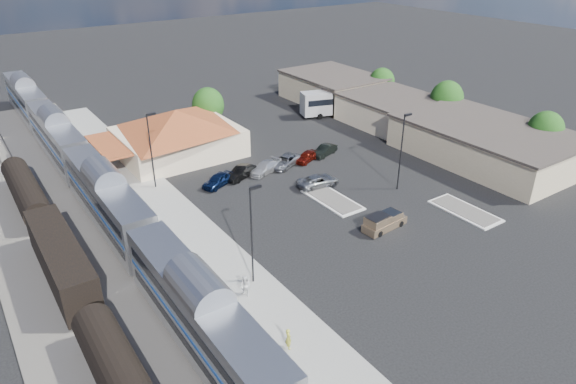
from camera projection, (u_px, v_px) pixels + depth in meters
ground at (314, 218)px, 53.33m from camera, size 280.00×280.00×0.00m
railbed at (87, 245)px, 48.59m from camera, size 16.00×100.00×0.12m
platform at (184, 226)px, 51.65m from camera, size 5.50×92.00×0.18m
passenger_train at (108, 202)px, 50.25m from camera, size 3.00×104.00×5.55m
freight_cars at (62, 262)px, 42.71m from camera, size 2.80×46.00×4.00m
station_depot at (177, 132)px, 67.32m from camera, size 18.35×12.24×6.20m
buildings_east at (406, 114)px, 76.99m from camera, size 14.40×51.40×4.80m
traffic_island_south at (332, 200)px, 56.78m from camera, size 3.30×7.50×0.21m
traffic_island_north at (465, 211)px, 54.45m from camera, size 3.30×7.50×0.21m
lamp_plat_s at (252, 228)px, 41.00m from camera, size 1.08×0.25×9.00m
lamp_plat_n at (151, 145)px, 57.22m from camera, size 1.08×0.25×9.00m
lamp_lot at (402, 146)px, 57.05m from camera, size 1.08×0.25×9.00m
tree_east_a at (545, 130)px, 65.81m from camera, size 4.56×4.56×6.42m
tree_east_b at (447, 99)px, 77.47m from camera, size 4.94×4.94×6.96m
tree_east_c at (382, 82)px, 88.00m from camera, size 4.41×4.41×6.21m
tree_depot at (208, 105)px, 75.16m from camera, size 4.71×4.71×6.63m
pickup_truck at (385, 221)px, 51.05m from camera, size 5.00×2.16×1.68m
suv at (318, 181)px, 59.67m from camera, size 5.33×2.88×1.42m
coach_bus at (339, 101)px, 82.97m from camera, size 12.90×6.32×4.06m
person_a at (288, 338)px, 35.90m from camera, size 0.44×0.64×1.68m
person_b at (245, 286)px, 41.11m from camera, size 1.01×1.11×1.86m
parked_car_a at (218, 180)px, 59.85m from camera, size 4.78×3.34×1.51m
parked_car_b at (241, 173)px, 61.70m from camera, size 4.72×3.02×1.47m
parked_car_c at (265, 168)px, 63.11m from camera, size 5.16×3.38×1.39m
parked_car_d at (285, 161)px, 64.95m from camera, size 5.49×4.14×1.38m
parked_car_e at (307, 156)px, 66.35m from camera, size 4.27×2.94×1.35m
parked_car_f at (325, 150)px, 68.18m from camera, size 4.44×2.75×1.38m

